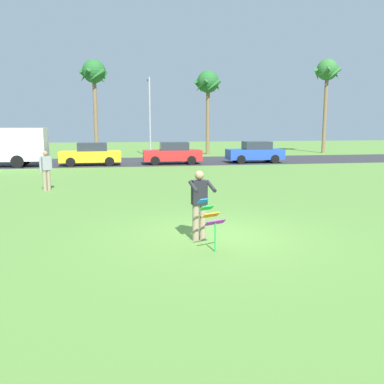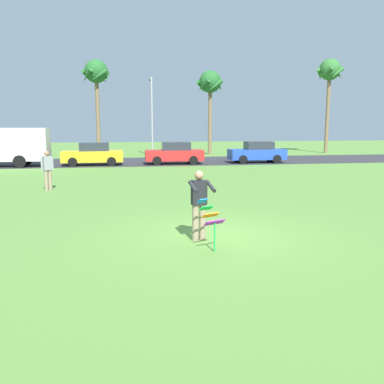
# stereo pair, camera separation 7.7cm
# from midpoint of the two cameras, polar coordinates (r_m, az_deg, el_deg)

# --- Properties ---
(ground_plane) EXTENTS (120.00, 120.00, 0.00)m
(ground_plane) POSITION_cam_midpoint_polar(r_m,az_deg,el_deg) (10.64, 3.10, -6.12)
(ground_plane) COLOR #568438
(road_strip) EXTENTS (120.00, 8.00, 0.01)m
(road_strip) POSITION_cam_midpoint_polar(r_m,az_deg,el_deg) (32.45, -5.96, 4.23)
(road_strip) COLOR #2D2D33
(road_strip) RESTS_ON ground
(person_kite_flyer) EXTENTS (0.59, 0.69, 1.73)m
(person_kite_flyer) POSITION_cam_midpoint_polar(r_m,az_deg,el_deg) (10.04, 0.82, -1.48)
(person_kite_flyer) COLOR gray
(person_kite_flyer) RESTS_ON ground
(kite_held) EXTENTS (0.59, 0.72, 1.15)m
(kite_held) POSITION_cam_midpoint_polar(r_m,az_deg,el_deg) (9.32, 2.40, -3.45)
(kite_held) COLOR blue
(kite_held) RESTS_ON ground
(parked_truck_grey_van) EXTENTS (6.72, 2.17, 2.62)m
(parked_truck_grey_van) POSITION_cam_midpoint_polar(r_m,az_deg,el_deg) (30.87, -24.94, 5.78)
(parked_truck_grey_van) COLOR gray
(parked_truck_grey_van) RESTS_ON ground
(parked_car_yellow) EXTENTS (4.24, 1.91, 1.60)m
(parked_car_yellow) POSITION_cam_midpoint_polar(r_m,az_deg,el_deg) (29.97, -13.89, 5.07)
(parked_car_yellow) COLOR yellow
(parked_car_yellow) RESTS_ON ground
(parked_car_red) EXTENTS (4.24, 1.91, 1.60)m
(parked_car_red) POSITION_cam_midpoint_polar(r_m,az_deg,el_deg) (30.16, -2.76, 5.35)
(parked_car_red) COLOR red
(parked_car_red) RESTS_ON ground
(parked_car_blue) EXTENTS (4.22, 1.88, 1.60)m
(parked_car_blue) POSITION_cam_midpoint_polar(r_m,az_deg,el_deg) (31.59, 8.68, 5.44)
(parked_car_blue) COLOR #2347B7
(parked_car_blue) RESTS_ON ground
(palm_tree_right_near) EXTENTS (2.58, 2.71, 8.68)m
(palm_tree_right_near) POSITION_cam_midpoint_polar(r_m,az_deg,el_deg) (39.76, -13.46, 15.41)
(palm_tree_right_near) COLOR brown
(palm_tree_right_near) RESTS_ON ground
(palm_tree_centre_far) EXTENTS (2.58, 2.71, 7.96)m
(palm_tree_centre_far) POSITION_cam_midpoint_polar(r_m,az_deg,el_deg) (40.64, 2.17, 14.56)
(palm_tree_centre_far) COLOR brown
(palm_tree_centre_far) RESTS_ON ground
(palm_tree_far_left) EXTENTS (2.58, 2.71, 9.30)m
(palm_tree_far_left) POSITION_cam_midpoint_polar(r_m,az_deg,el_deg) (44.64, 18.14, 15.25)
(palm_tree_far_left) COLOR brown
(palm_tree_far_left) RESTS_ON ground
(streetlight_pole) EXTENTS (0.24, 1.65, 7.00)m
(streetlight_pole) POSITION_cam_midpoint_polar(r_m,az_deg,el_deg) (37.67, -5.94, 11.00)
(streetlight_pole) COLOR #9E9EA3
(streetlight_pole) RESTS_ON ground
(person_walker_near) EXTENTS (0.49, 0.38, 1.73)m
(person_walker_near) POSITION_cam_midpoint_polar(r_m,az_deg,el_deg) (18.87, -19.66, 2.98)
(person_walker_near) COLOR gray
(person_walker_near) RESTS_ON ground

